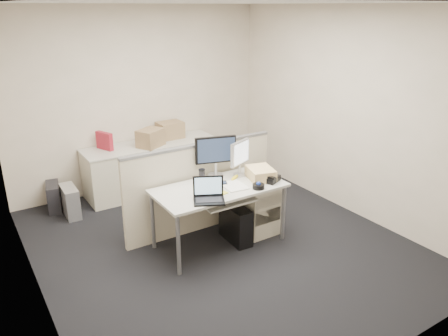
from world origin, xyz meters
TOP-DOWN VIEW (x-y plane):
  - floor at (0.00, 0.00)m, footprint 4.00×4.50m
  - ceiling at (0.00, 0.00)m, footprint 4.00×4.50m
  - wall_back at (0.00, 2.25)m, footprint 4.00×0.02m
  - wall_front at (0.00, -2.25)m, footprint 4.00×0.02m
  - wall_left at (-2.00, 0.00)m, footprint 0.02×4.50m
  - wall_right at (2.00, 0.00)m, footprint 0.02×4.50m
  - desk at (0.00, 0.00)m, footprint 1.50×0.75m
  - keyboard_tray at (0.00, -0.18)m, footprint 0.62×0.32m
  - drawer_pedestal at (0.55, 0.05)m, footprint 0.40×0.55m
  - cubicle_partition at (0.00, 0.45)m, footprint 2.00×0.06m
  - back_counter at (0.00, 1.93)m, footprint 2.00×0.60m
  - monitor_main at (0.15, 0.32)m, footprint 0.53×0.32m
  - monitor_small at (0.41, 0.18)m, footprint 0.39×0.30m
  - laptop at (-0.30, -0.28)m, footprint 0.40×0.36m
  - trackball at (0.35, -0.28)m, footprint 0.15×0.15m
  - desk_phone at (0.60, -0.18)m, footprint 0.25×0.24m
  - paper_stack at (0.15, -0.08)m, footprint 0.27×0.33m
  - sticky_pad at (-0.05, -0.18)m, footprint 0.08×0.08m
  - travel_mug at (-0.10, 0.22)m, footprint 0.09×0.09m
  - banana at (0.28, 0.10)m, footprint 0.18×0.14m
  - cellphone at (0.10, 0.05)m, footprint 0.10×0.13m
  - manila_folders at (0.55, -0.05)m, footprint 0.36×0.42m
  - keyboard at (-0.05, -0.14)m, footprint 0.45×0.21m
  - pc_tower_desk at (0.20, -0.05)m, footprint 0.21×0.49m
  - pc_tower_spare_dark at (-1.45, 2.01)m, footprint 0.24×0.43m
  - pc_tower_spare_silver at (-1.30, 1.71)m, footprint 0.19×0.44m
  - cardboard_box_left at (-0.05, 1.81)m, footprint 0.45×0.42m
  - cardboard_box_right at (0.38, 2.05)m, footprint 0.38×0.30m
  - red_binder at (-0.66, 2.03)m, footprint 0.17×0.29m

SIDE VIEW (x-z plane):
  - floor at x=0.00m, z-range -0.01..0.00m
  - pc_tower_spare_dark at x=-1.45m, z-range 0.00..0.38m
  - pc_tower_spare_silver at x=-1.30m, z-range 0.00..0.41m
  - pc_tower_desk at x=0.20m, z-range 0.00..0.45m
  - drawer_pedestal at x=0.55m, z-range 0.00..0.65m
  - back_counter at x=0.00m, z-range 0.00..0.72m
  - cubicle_partition at x=0.00m, z-range 0.00..1.10m
  - keyboard_tray at x=0.00m, z-range 0.61..0.63m
  - keyboard at x=-0.05m, z-range 0.63..0.66m
  - desk at x=0.00m, z-range 0.30..1.03m
  - sticky_pad at x=-0.05m, z-range 0.73..0.74m
  - paper_stack at x=0.15m, z-range 0.73..0.74m
  - cellphone at x=0.10m, z-range 0.73..0.75m
  - banana at x=0.28m, z-range 0.73..0.77m
  - trackball at x=0.35m, z-range 0.73..0.78m
  - desk_phone at x=0.60m, z-range 0.73..0.80m
  - manila_folders at x=0.55m, z-range 0.73..0.86m
  - travel_mug at x=-0.10m, z-range 0.73..0.88m
  - laptop at x=-0.30m, z-range 0.73..0.97m
  - red_binder at x=-0.66m, z-range 0.72..0.99m
  - cardboard_box_right at x=0.38m, z-range 0.72..0.99m
  - cardboard_box_left at x=-0.05m, z-range 0.72..1.00m
  - monitor_small at x=0.41m, z-range 0.73..1.16m
  - monitor_main at x=0.15m, z-range 0.73..1.23m
  - wall_back at x=0.00m, z-range 0.00..2.70m
  - wall_front at x=0.00m, z-range 0.00..2.70m
  - wall_left at x=-2.00m, z-range 0.00..2.70m
  - wall_right at x=2.00m, z-range 0.00..2.70m
  - ceiling at x=0.00m, z-range 2.70..2.71m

